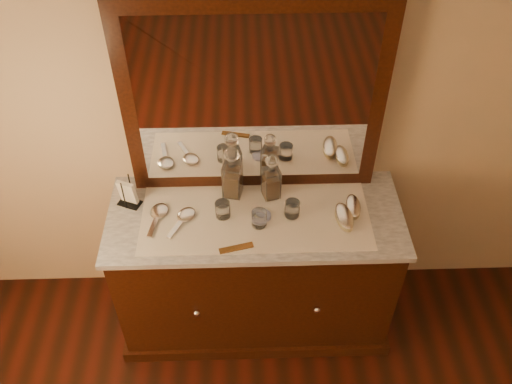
# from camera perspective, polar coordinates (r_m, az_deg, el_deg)

# --- Properties ---
(dresser_cabinet) EXTENTS (1.40, 0.55, 0.82)m
(dresser_cabinet) POSITION_cam_1_polar(r_m,az_deg,el_deg) (2.97, -0.06, -8.25)
(dresser_cabinet) COLOR black
(dresser_cabinet) RESTS_ON floor
(dresser_plinth) EXTENTS (1.46, 0.59, 0.08)m
(dresser_plinth) POSITION_cam_1_polar(r_m,az_deg,el_deg) (3.27, -0.06, -12.22)
(dresser_plinth) COLOR black
(dresser_plinth) RESTS_ON floor
(knob_left) EXTENTS (0.04, 0.04, 0.04)m
(knob_left) POSITION_cam_1_polar(r_m,az_deg,el_deg) (2.78, -6.21, -12.49)
(knob_left) COLOR silver
(knob_left) RESTS_ON dresser_cabinet
(knob_right) EXTENTS (0.04, 0.04, 0.04)m
(knob_right) POSITION_cam_1_polar(r_m,az_deg,el_deg) (2.79, 6.42, -12.16)
(knob_right) COLOR silver
(knob_right) RESTS_ON dresser_cabinet
(marble_top) EXTENTS (1.44, 0.59, 0.03)m
(marble_top) POSITION_cam_1_polar(r_m,az_deg,el_deg) (2.65, -0.07, -2.62)
(marble_top) COLOR silver
(marble_top) RESTS_ON dresser_cabinet
(mirror_frame) EXTENTS (1.20, 0.08, 1.00)m
(mirror_frame) POSITION_cam_1_polar(r_m,az_deg,el_deg) (2.50, -0.25, 9.66)
(mirror_frame) COLOR black
(mirror_frame) RESTS_ON marble_top
(mirror_glass) EXTENTS (1.06, 0.01, 0.86)m
(mirror_glass) POSITION_cam_1_polar(r_m,az_deg,el_deg) (2.47, -0.23, 9.22)
(mirror_glass) COLOR white
(mirror_glass) RESTS_ON marble_top
(lace_runner) EXTENTS (1.10, 0.45, 0.00)m
(lace_runner) POSITION_cam_1_polar(r_m,az_deg,el_deg) (2.62, -0.05, -2.68)
(lace_runner) COLOR white
(lace_runner) RESTS_ON marble_top
(pin_dish) EXTENTS (0.10, 0.10, 0.01)m
(pin_dish) POSITION_cam_1_polar(r_m,az_deg,el_deg) (2.62, 0.72, -2.51)
(pin_dish) COLOR white
(pin_dish) RESTS_ON lace_runner
(comb) EXTENTS (0.16, 0.07, 0.01)m
(comb) POSITION_cam_1_polar(r_m,az_deg,el_deg) (2.49, -2.08, -5.88)
(comb) COLOR brown
(comb) RESTS_ON lace_runner
(napkin_rack) EXTENTS (0.13, 0.10, 0.17)m
(napkin_rack) POSITION_cam_1_polar(r_m,az_deg,el_deg) (2.72, -13.30, -0.19)
(napkin_rack) COLOR black
(napkin_rack) RESTS_ON marble_top
(decanter_left) EXTENTS (0.11, 0.11, 0.29)m
(decanter_left) POSITION_cam_1_polar(r_m,az_deg,el_deg) (2.66, -2.50, 1.60)
(decanter_left) COLOR #8E5014
(decanter_left) RESTS_ON lace_runner
(decanter_right) EXTENTS (0.10, 0.10, 0.26)m
(decanter_right) POSITION_cam_1_polar(r_m,az_deg,el_deg) (2.66, 1.61, 1.21)
(decanter_right) COLOR #8E5014
(decanter_right) RESTS_ON lace_runner
(brush_near) EXTENTS (0.10, 0.18, 0.05)m
(brush_near) POSITION_cam_1_polar(r_m,az_deg,el_deg) (2.62, 9.23, -2.63)
(brush_near) COLOR #93825A
(brush_near) RESTS_ON lace_runner
(brush_far) EXTENTS (0.08, 0.16, 0.04)m
(brush_far) POSITION_cam_1_polar(r_m,az_deg,el_deg) (2.68, 10.14, -1.54)
(brush_far) COLOR #93825A
(brush_far) RESTS_ON lace_runner
(hand_mirror_outer) EXTENTS (0.11, 0.23, 0.02)m
(hand_mirror_outer) POSITION_cam_1_polar(r_m,az_deg,el_deg) (2.67, -10.20, -2.26)
(hand_mirror_outer) COLOR silver
(hand_mirror_outer) RESTS_ON lace_runner
(hand_mirror_inner) EXTENTS (0.15, 0.22, 0.02)m
(hand_mirror_inner) POSITION_cam_1_polar(r_m,az_deg,el_deg) (2.63, -7.52, -2.63)
(hand_mirror_inner) COLOR silver
(hand_mirror_inner) RESTS_ON lace_runner
(tumblers) EXTENTS (0.41, 0.14, 0.08)m
(tumblers) POSITION_cam_1_polar(r_m,az_deg,el_deg) (2.59, 0.22, -2.12)
(tumblers) COLOR white
(tumblers) RESTS_ON lace_runner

